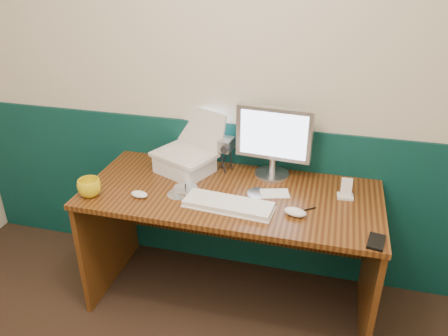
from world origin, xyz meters
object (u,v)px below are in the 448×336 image
(camcorder, at_px, (226,157))
(laptop, at_px, (183,134))
(keyboard, at_px, (228,205))
(monitor, at_px, (274,142))
(desk, at_px, (231,248))
(mug, at_px, (89,188))

(camcorder, bearing_deg, laptop, -153.67)
(keyboard, height_order, camcorder, camcorder)
(keyboard, bearing_deg, camcorder, 110.82)
(laptop, bearing_deg, monitor, 33.25)
(desk, bearing_deg, keyboard, -81.24)
(desk, height_order, laptop, laptop)
(mug, bearing_deg, camcorder, 36.89)
(mug, bearing_deg, desk, 17.45)
(desk, relative_size, monitor, 3.78)
(desk, distance_m, keyboard, 0.42)
(monitor, xyz_separation_m, keyboard, (-0.16, -0.40, -0.20))
(laptop, height_order, mug, laptop)
(monitor, height_order, mug, monitor)
(keyboard, relative_size, camcorder, 2.54)
(desk, xyz_separation_m, laptop, (-0.32, 0.17, 0.61))
(laptop, distance_m, camcorder, 0.29)
(monitor, relative_size, mug, 3.45)
(laptop, height_order, keyboard, laptop)
(mug, bearing_deg, keyboard, 5.63)
(mug, bearing_deg, laptop, 44.67)
(desk, bearing_deg, laptop, 152.65)
(desk, height_order, keyboard, keyboard)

